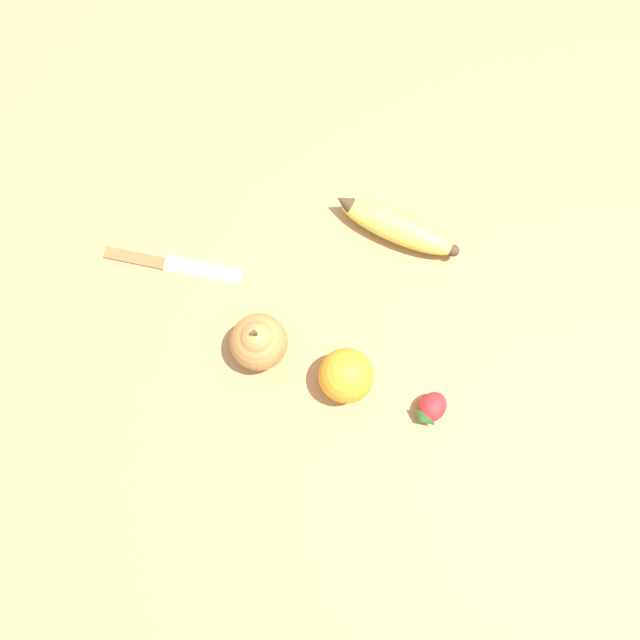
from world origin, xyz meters
The scene contains 6 objects.
ground_plane centered at (0.00, 0.00, 0.00)m, with size 3.00×3.00×0.00m, color #A87A47.
banana centered at (-0.03, 0.12, 0.02)m, with size 0.11×0.17×0.04m.
orange centered at (0.18, 0.04, 0.04)m, with size 0.07×0.07×0.07m.
pear centered at (0.13, -0.07, 0.04)m, with size 0.07×0.07×0.09m.
strawberry centered at (0.22, 0.15, 0.02)m, with size 0.06×0.05×0.03m.
paring_knife centered at (0.01, -0.19, 0.00)m, with size 0.06×0.19×0.01m.
Camera 1 is at (0.31, 0.01, 0.81)m, focal length 35.00 mm.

